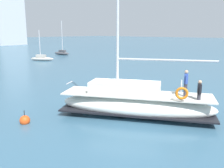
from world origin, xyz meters
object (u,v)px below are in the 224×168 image
object	(u,v)px
main_sailboat	(135,102)
mooring_buoy	(25,120)
moored_sloop_far	(42,58)
moored_cutter_right	(62,53)

from	to	relation	value
main_sailboat	mooring_buoy	world-z (taller)	main_sailboat
main_sailboat	mooring_buoy	distance (m)	6.64
moored_sloop_far	moored_cutter_right	bearing A→B (deg)	34.78
moored_cutter_right	mooring_buoy	xyz separation A→B (m)	(-27.52, -32.70, -0.34)
main_sailboat	moored_cutter_right	world-z (taller)	main_sailboat
main_sailboat	moored_cutter_right	xyz separation A→B (m)	(22.33, 36.78, -0.40)
moored_cutter_right	main_sailboat	bearing A→B (deg)	-121.26
moored_cutter_right	mooring_buoy	size ratio (longest dim) A/B	8.42
main_sailboat	mooring_buoy	bearing A→B (deg)	141.84
moored_sloop_far	mooring_buoy	world-z (taller)	moored_sloop_far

